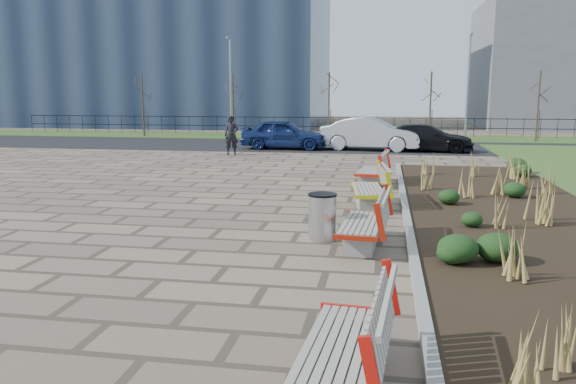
% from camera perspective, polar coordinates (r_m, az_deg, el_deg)
% --- Properties ---
extents(ground, '(120.00, 120.00, 0.00)m').
position_cam_1_polar(ground, '(9.03, -12.85, -8.68)').
color(ground, '#786852').
rests_on(ground, ground).
extents(planting_bed, '(4.50, 18.00, 0.10)m').
position_cam_1_polar(planting_bed, '(13.49, 21.87, -2.68)').
color(planting_bed, black).
rests_on(planting_bed, ground).
extents(planting_curb, '(0.16, 18.00, 0.15)m').
position_cam_1_polar(planting_curb, '(13.18, 11.93, -2.33)').
color(planting_curb, gray).
rests_on(planting_curb, ground).
extents(grass_verge_far, '(80.00, 5.00, 0.04)m').
position_cam_1_polar(grass_verge_far, '(36.14, 4.36, 5.60)').
color(grass_verge_far, '#33511E').
rests_on(grass_verge_far, ground).
extents(road, '(80.00, 7.00, 0.02)m').
position_cam_1_polar(road, '(30.19, 3.29, 4.70)').
color(road, black).
rests_on(road, ground).
extents(bench_a, '(1.07, 2.17, 1.00)m').
position_cam_1_polar(bench_a, '(5.64, 5.33, -14.79)').
color(bench_a, red).
rests_on(bench_a, ground).
extents(bench_b, '(1.05, 2.16, 1.00)m').
position_cam_1_polar(bench_b, '(10.61, 7.53, -2.87)').
color(bench_b, '#A61C0B').
rests_on(bench_b, ground).
extents(bench_c, '(1.13, 2.19, 1.00)m').
position_cam_1_polar(bench_c, '(14.34, 8.14, 0.52)').
color(bench_c, yellow).
rests_on(bench_c, ground).
extents(bench_d, '(1.10, 2.18, 1.00)m').
position_cam_1_polar(bench_d, '(17.80, 8.47, 2.38)').
color(bench_d, red).
rests_on(bench_d, ground).
extents(litter_bin, '(0.54, 0.54, 0.91)m').
position_cam_1_polar(litter_bin, '(11.00, 3.49, -2.59)').
color(litter_bin, '#B2B2B7').
rests_on(litter_bin, ground).
extents(pedestrian, '(0.73, 0.55, 1.80)m').
position_cam_1_polar(pedestrian, '(25.96, -5.77, 5.75)').
color(pedestrian, black).
rests_on(pedestrian, ground).
extents(car_blue, '(4.39, 1.81, 1.49)m').
position_cam_1_polar(car_blue, '(28.42, -0.35, 5.90)').
color(car_blue, navy).
rests_on(car_blue, road).
extents(car_silver, '(5.04, 2.30, 1.60)m').
position_cam_1_polar(car_silver, '(28.14, 8.42, 5.86)').
color(car_silver, '#AAACB2').
rests_on(car_silver, road).
extents(car_black, '(4.65, 2.23, 1.31)m').
position_cam_1_polar(car_black, '(28.13, 13.82, 5.38)').
color(car_black, black).
rests_on(car_black, road).
extents(tree_a, '(1.40, 1.40, 4.00)m').
position_cam_1_polar(tree_a, '(37.66, -14.53, 8.57)').
color(tree_a, '#4C3D2D').
rests_on(tree_a, grass_verge_far).
extents(tree_b, '(1.40, 1.40, 4.00)m').
position_cam_1_polar(tree_b, '(35.63, -5.59, 8.77)').
color(tree_b, '#4C3D2D').
rests_on(tree_b, grass_verge_far).
extents(tree_c, '(1.40, 1.40, 4.00)m').
position_cam_1_polar(tree_c, '(34.54, 4.17, 8.75)').
color(tree_c, '#4C3D2D').
rests_on(tree_c, grass_verge_far).
extents(tree_d, '(1.40, 1.40, 4.00)m').
position_cam_1_polar(tree_d, '(34.48, 14.25, 8.46)').
color(tree_d, '#4C3D2D').
rests_on(tree_d, grass_verge_far).
extents(tree_e, '(1.40, 1.40, 4.00)m').
position_cam_1_polar(tree_e, '(35.45, 24.06, 7.94)').
color(tree_e, '#4C3D2D').
rests_on(tree_e, grass_verge_far).
extents(lamp_west, '(0.24, 0.60, 6.00)m').
position_cam_1_polar(lamp_west, '(35.14, -5.84, 10.37)').
color(lamp_west, gray).
rests_on(lamp_west, grass_verge_far).
extents(lamp_east, '(0.24, 0.60, 6.00)m').
position_cam_1_polar(lamp_east, '(34.19, 17.78, 9.96)').
color(lamp_east, gray).
rests_on(lamp_east, grass_verge_far).
extents(railing_fence, '(44.00, 0.10, 1.20)m').
position_cam_1_polar(railing_fence, '(37.59, 4.59, 6.72)').
color(railing_fence, black).
rests_on(railing_fence, grass_verge_far).
extents(building_glass, '(40.00, 14.00, 15.00)m').
position_cam_1_polar(building_glass, '(54.37, -18.76, 14.52)').
color(building_glass, '#192338').
rests_on(building_glass, ground).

